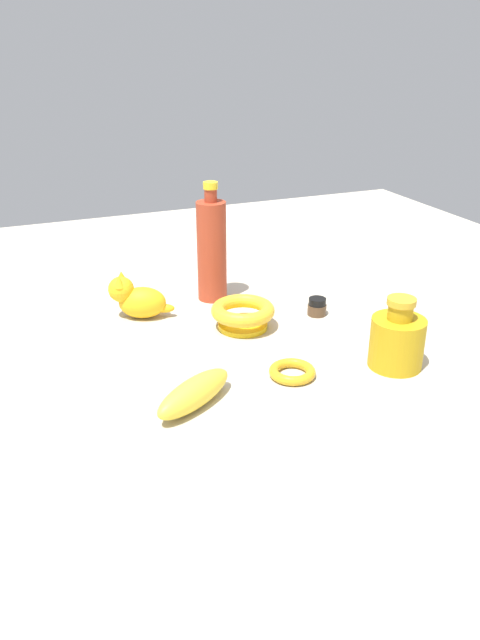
# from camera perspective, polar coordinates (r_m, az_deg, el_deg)

# --- Properties ---
(ground) EXTENTS (2.00, 2.00, 0.00)m
(ground) POSITION_cam_1_polar(r_m,az_deg,el_deg) (1.17, 0.00, -2.27)
(ground) COLOR #BCB29E
(nail_polish_jar) EXTENTS (0.04, 0.04, 0.04)m
(nail_polish_jar) POSITION_cam_1_polar(r_m,az_deg,el_deg) (1.29, 7.11, 1.22)
(nail_polish_jar) COLOR #4D3623
(nail_polish_jar) RESTS_ON ground
(bottle_tall) EXTENTS (0.06, 0.06, 0.26)m
(bottle_tall) POSITION_cam_1_polar(r_m,az_deg,el_deg) (1.34, -2.62, 6.50)
(bottle_tall) COLOR #A73921
(bottle_tall) RESTS_ON ground
(cat_figurine) EXTENTS (0.09, 0.13, 0.10)m
(cat_figurine) POSITION_cam_1_polar(r_m,az_deg,el_deg) (1.28, -9.50, 1.98)
(cat_figurine) COLOR yellow
(cat_figurine) RESTS_ON ground
(bowl) EXTENTS (0.13, 0.13, 0.05)m
(bowl) POSITION_cam_1_polar(r_m,az_deg,el_deg) (1.22, 0.26, 0.63)
(bowl) COLOR yellow
(bowl) RESTS_ON ground
(bottle_short) EXTENTS (0.09, 0.09, 0.13)m
(bottle_short) POSITION_cam_1_polar(r_m,az_deg,el_deg) (1.11, 14.28, -1.78)
(bottle_short) COLOR #BE9414
(bottle_short) RESTS_ON ground
(bangle) EXTENTS (0.08, 0.08, 0.02)m
(bangle) POSITION_cam_1_polar(r_m,az_deg,el_deg) (1.06, 4.84, -4.77)
(bangle) COLOR gold
(bangle) RESTS_ON ground
(banana) EXTENTS (0.13, 0.16, 0.05)m
(banana) POSITION_cam_1_polar(r_m,az_deg,el_deg) (0.97, -4.24, -6.73)
(banana) COLOR yellow
(banana) RESTS_ON ground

